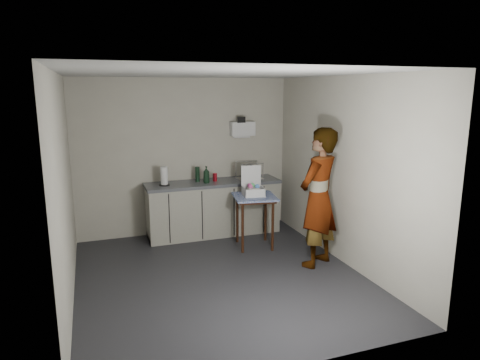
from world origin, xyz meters
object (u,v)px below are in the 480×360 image
object	(u,v)px
soda_can	(215,177)
dark_bottle	(197,174)
standing_man	(318,198)
paper_towel	(164,176)
dish_rack	(249,175)
side_table	(255,202)
kitchen_counter	(213,209)
soap_bottle	(206,175)
bakery_box	(253,189)

from	to	relation	value
soda_can	dark_bottle	world-z (taller)	dark_bottle
standing_man	paper_towel	world-z (taller)	standing_man
dish_rack	standing_man	bearing A→B (deg)	-77.54
side_table	standing_man	bearing A→B (deg)	-49.66
kitchen_counter	paper_towel	world-z (taller)	paper_towel
side_table	soda_can	distance (m)	0.94
standing_man	soap_bottle	size ratio (longest dim) A/B	6.90
soda_can	dark_bottle	xyz separation A→B (m)	(-0.29, 0.04, 0.06)
side_table	paper_towel	distance (m)	1.51
soap_bottle	soda_can	world-z (taller)	soap_bottle
kitchen_counter	soap_bottle	size ratio (longest dim) A/B	8.03
side_table	dark_bottle	distance (m)	1.14
paper_towel	bakery_box	world-z (taller)	bakery_box
side_table	soap_bottle	distance (m)	0.97
kitchen_counter	dish_rack	xyz separation A→B (m)	(0.62, -0.04, 0.55)
soda_can	dish_rack	size ratio (longest dim) A/B	0.31
kitchen_counter	soda_can	distance (m)	0.55
standing_man	paper_towel	size ratio (longest dim) A/B	6.39
side_table	bakery_box	world-z (taller)	bakery_box
soap_bottle	soda_can	bearing A→B (deg)	29.83
dark_bottle	dish_rack	xyz separation A→B (m)	(0.87, -0.10, -0.06)
soap_bottle	dark_bottle	world-z (taller)	soap_bottle
kitchen_counter	dark_bottle	size ratio (longest dim) A/B	8.87
soda_can	dark_bottle	bearing A→B (deg)	171.86
kitchen_counter	standing_man	world-z (taller)	standing_man
kitchen_counter	bakery_box	distance (m)	0.98
soap_bottle	paper_towel	xyz separation A→B (m)	(-0.68, 0.06, 0.00)
standing_man	dish_rack	bearing A→B (deg)	-108.14
kitchen_counter	soap_bottle	bearing A→B (deg)	-149.56
side_table	soap_bottle	xyz separation A→B (m)	(-0.57, 0.72, 0.34)
dark_bottle	paper_towel	size ratio (longest dim) A/B	0.84
dark_bottle	bakery_box	size ratio (longest dim) A/B	0.58
soap_bottle	dish_rack	world-z (taller)	dish_rack
paper_towel	bakery_box	distance (m)	1.44
soda_can	paper_towel	xyz separation A→B (m)	(-0.85, -0.04, 0.08)
standing_man	dish_rack	world-z (taller)	standing_man
bakery_box	soap_bottle	bearing A→B (deg)	138.65
side_table	standing_man	distance (m)	1.13
standing_man	bakery_box	world-z (taller)	standing_man
paper_towel	dish_rack	distance (m)	1.44
bakery_box	dish_rack	bearing A→B (deg)	82.55
side_table	dark_bottle	bearing A→B (deg)	137.88
soap_bottle	soda_can	size ratio (longest dim) A/B	2.10
standing_man	soap_bottle	xyz separation A→B (m)	(-1.13, 1.66, 0.09)
dark_bottle	dish_rack	world-z (taller)	dish_rack
dish_rack	paper_towel	bearing A→B (deg)	179.16
standing_man	bakery_box	size ratio (longest dim) A/B	4.38
soda_can	side_table	bearing A→B (deg)	-64.26
bakery_box	side_table	bearing A→B (deg)	-73.85
dark_bottle	bakery_box	xyz separation A→B (m)	(0.68, -0.80, -0.12)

